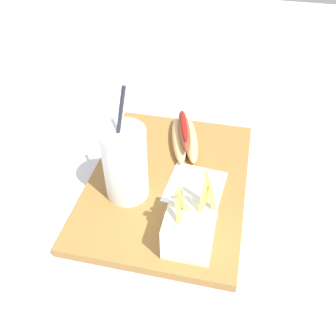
% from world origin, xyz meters
% --- Properties ---
extents(ground_plane, '(2.40, 2.40, 0.02)m').
position_xyz_m(ground_plane, '(0.00, 0.00, -0.01)').
color(ground_plane, silver).
extents(food_tray, '(0.43, 0.32, 0.02)m').
position_xyz_m(food_tray, '(0.00, 0.00, 0.01)').
color(food_tray, olive).
rests_on(food_tray, ground_plane).
extents(soda_cup, '(0.08, 0.08, 0.23)m').
position_xyz_m(soda_cup, '(-0.05, 0.07, 0.10)').
color(soda_cup, white).
rests_on(soda_cup, food_tray).
extents(fries_basket, '(0.11, 0.08, 0.14)m').
position_xyz_m(fries_basket, '(-0.14, -0.07, 0.06)').
color(fries_basket, white).
rests_on(fries_basket, food_tray).
extents(hot_dog_1, '(0.17, 0.10, 0.06)m').
position_xyz_m(hot_dog_1, '(0.12, -0.01, 0.04)').
color(hot_dog_1, '#DBB775').
rests_on(hot_dog_1, food_tray).
extents(ketchup_cup_1, '(0.03, 0.03, 0.02)m').
position_xyz_m(ketchup_cup_1, '(0.05, 0.11, 0.03)').
color(ketchup_cup_1, white).
rests_on(ketchup_cup_1, food_tray).
extents(napkin_stack, '(0.13, 0.12, 0.00)m').
position_xyz_m(napkin_stack, '(-0.01, -0.06, 0.02)').
color(napkin_stack, white).
rests_on(napkin_stack, food_tray).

